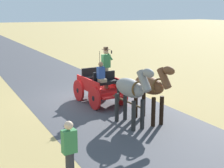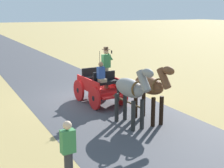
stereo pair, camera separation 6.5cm
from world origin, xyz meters
TOP-DOWN VIEW (x-y plane):
  - ground_plane at (0.00, 0.00)m, footprint 200.00×200.00m
  - road_surface at (0.00, 0.00)m, footprint 5.35×160.00m
  - horse_drawn_carriage at (-0.32, 0.92)m, footprint 1.53×4.51m
  - horse_near_side at (-0.89, 3.92)m, footprint 0.63×2.13m
  - horse_off_side at (-0.05, 3.97)m, footprint 0.64×2.13m
  - pedestrian_walking at (3.25, 6.80)m, footprint 0.33×0.22m

SIDE VIEW (x-z plane):
  - ground_plane at x=0.00m, z-range 0.00..0.00m
  - road_surface at x=0.00m, z-range 0.00..0.01m
  - horse_drawn_carriage at x=-0.32m, z-range -0.43..2.07m
  - pedestrian_walking at x=3.25m, z-range 0.05..1.68m
  - horse_near_side at x=-0.89m, z-range 0.22..2.43m
  - horse_off_side at x=-0.05m, z-range 0.22..2.43m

